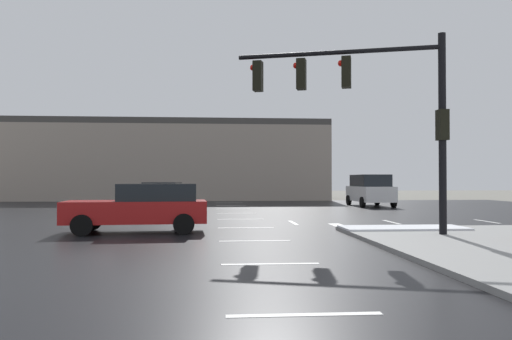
% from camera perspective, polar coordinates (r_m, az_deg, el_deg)
% --- Properties ---
extents(ground_plane, '(120.00, 120.00, 0.00)m').
position_cam_1_polar(ground_plane, '(20.69, -1.43, -5.87)').
color(ground_plane, slate).
extents(road_asphalt, '(44.00, 44.00, 0.02)m').
position_cam_1_polar(road_asphalt, '(20.69, -1.43, -5.84)').
color(road_asphalt, black).
rests_on(road_asphalt, ground_plane).
extents(snow_strip_curbside, '(4.00, 1.60, 0.06)m').
position_cam_1_polar(snow_strip_curbside, '(17.76, 15.74, -6.07)').
color(snow_strip_curbside, white).
rests_on(snow_strip_curbside, sidewalk_corner).
extents(lane_markings, '(36.15, 36.15, 0.01)m').
position_cam_1_polar(lane_markings, '(19.43, 2.36, -6.11)').
color(lane_markings, silver).
rests_on(lane_markings, road_asphalt).
extents(traffic_signal_mast, '(6.03, 2.13, 5.90)m').
position_cam_1_polar(traffic_signal_mast, '(16.33, 12.33, 7.83)').
color(traffic_signal_mast, black).
rests_on(traffic_signal_mast, sidewalk_corner).
extents(strip_building_background, '(26.42, 8.00, 6.70)m').
position_cam_1_polar(strip_building_background, '(46.00, -9.17, 0.98)').
color(strip_building_background, gray).
rests_on(strip_building_background, ground_plane).
extents(sedan_black, '(2.27, 4.63, 1.58)m').
position_cam_1_polar(sedan_black, '(26.66, -10.32, -2.93)').
color(sedan_black, black).
rests_on(sedan_black, road_asphalt).
extents(suv_white, '(2.17, 4.84, 2.03)m').
position_cam_1_polar(suv_white, '(34.47, 12.32, -2.10)').
color(suv_white, white).
rests_on(suv_white, road_asphalt).
extents(sedan_red, '(4.62, 2.24, 1.58)m').
position_cam_1_polar(sedan_red, '(17.39, -12.36, -3.94)').
color(sedan_red, '#B21919').
rests_on(sedan_red, road_asphalt).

